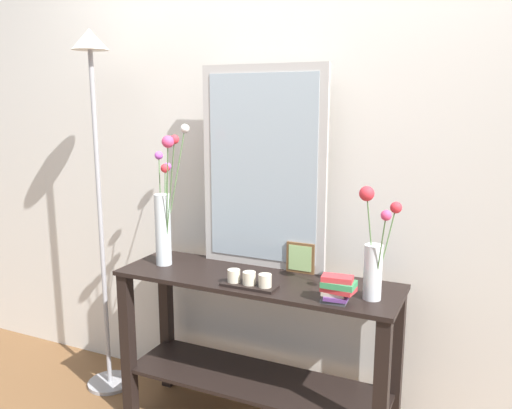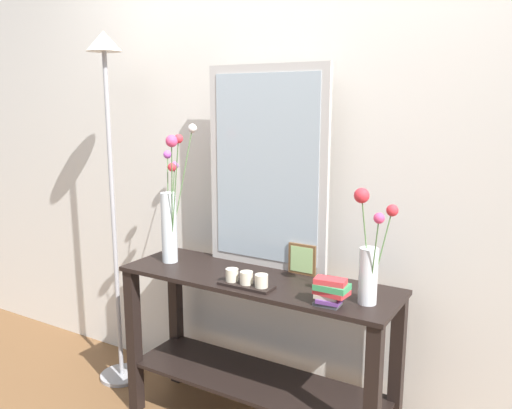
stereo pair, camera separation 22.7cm
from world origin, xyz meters
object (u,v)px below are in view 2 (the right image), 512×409
at_px(book_stack, 330,291).
at_px(tall_vase_left, 171,211).
at_px(vase_right, 369,260).
at_px(floor_lamp, 110,154).
at_px(candle_tray, 246,280).
at_px(picture_frame_small, 302,259).
at_px(mirror_leaning, 267,169).
at_px(console_table, 256,336).

bearing_deg(book_stack, tall_vase_left, 172.06).
height_order(vase_right, floor_lamp, floor_lamp).
bearing_deg(tall_vase_left, floor_lamp, 175.66).
height_order(book_stack, floor_lamp, floor_lamp).
bearing_deg(candle_tray, picture_frame_small, 63.63).
bearing_deg(mirror_leaning, book_stack, -33.39).
height_order(console_table, book_stack, book_stack).
distance_m(vase_right, candle_tray, 0.54).
distance_m(candle_tray, book_stack, 0.39).
bearing_deg(picture_frame_small, book_stack, -47.51).
xyz_separation_m(vase_right, book_stack, (-0.12, -0.09, -0.12)).
xyz_separation_m(console_table, book_stack, (0.41, -0.13, 0.34)).
height_order(console_table, candle_tray, candle_tray).
bearing_deg(console_table, vase_right, -4.25).
height_order(vase_right, book_stack, vase_right).
xyz_separation_m(console_table, floor_lamp, (-0.91, 0.03, 0.79)).
xyz_separation_m(vase_right, picture_frame_small, (-0.38, 0.19, -0.11)).
xyz_separation_m(console_table, candle_tray, (0.02, -0.12, 0.31)).
distance_m(tall_vase_left, floor_lamp, 0.50).
bearing_deg(console_table, candle_tray, -78.80).
relative_size(tall_vase_left, floor_lamp, 0.36).
relative_size(console_table, mirror_leaning, 1.37).
xyz_separation_m(console_table, tall_vase_left, (-0.48, -0.01, 0.54)).
height_order(picture_frame_small, floor_lamp, floor_lamp).
relative_size(mirror_leaning, tall_vase_left, 1.41).
distance_m(console_table, tall_vase_left, 0.72).
distance_m(mirror_leaning, picture_frame_small, 0.45).
distance_m(candle_tray, floor_lamp, 1.06).
bearing_deg(tall_vase_left, console_table, 0.79).
height_order(mirror_leaning, floor_lamp, floor_lamp).
bearing_deg(mirror_leaning, candle_tray, -77.07).
bearing_deg(picture_frame_small, tall_vase_left, -166.28).
xyz_separation_m(mirror_leaning, floor_lamp, (-0.86, -0.14, 0.04)).
height_order(vase_right, picture_frame_small, vase_right).
bearing_deg(picture_frame_small, console_table, -136.53).
bearing_deg(picture_frame_small, floor_lamp, -173.39).
distance_m(mirror_leaning, candle_tray, 0.54).
relative_size(tall_vase_left, book_stack, 4.97).
distance_m(book_stack, floor_lamp, 1.40).
relative_size(mirror_leaning, vase_right, 2.06).
bearing_deg(picture_frame_small, vase_right, -26.63).
xyz_separation_m(vase_right, candle_tray, (-0.51, -0.08, -0.15)).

